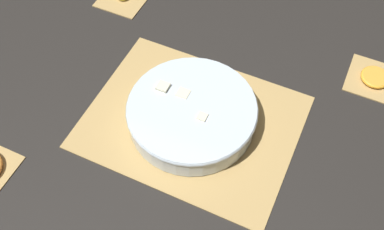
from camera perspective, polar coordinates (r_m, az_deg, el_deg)
The scene contains 5 objects.
ground_plane at distance 1.02m, azimuth 0.00°, elevation -0.90°, with size 6.00×6.00×0.00m, color black.
bamboo_mat_center at distance 1.02m, azimuth 0.00°, elevation -0.81°, with size 0.47×0.37×0.01m.
coaster_mat_near_left at distance 1.18m, azimuth 22.12°, elevation 4.23°, with size 0.13×0.13×0.01m.
fruit_salad_bowl at distance 0.99m, azimuth -0.02°, elevation 0.33°, with size 0.29×0.29×0.07m.
orange_slice_whole at distance 1.17m, azimuth 22.24°, elevation 4.48°, with size 0.07×0.07×0.01m.
Camera 1 is at (-0.24, 0.52, 0.84)m, focal length 42.00 mm.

